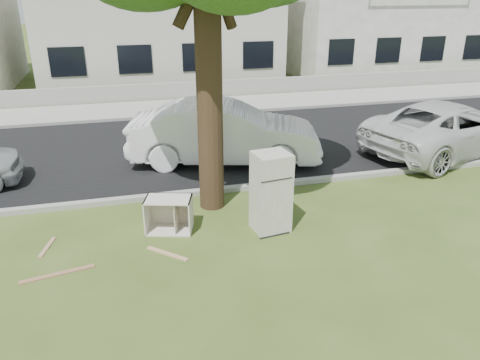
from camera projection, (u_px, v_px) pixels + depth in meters
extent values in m
plane|color=#364B1A|center=(252.00, 243.00, 8.88)|extent=(120.00, 120.00, 0.00)
cube|color=black|center=(198.00, 146.00, 14.24)|extent=(120.00, 7.00, 0.01)
cube|color=gray|center=(223.00, 192.00, 11.07)|extent=(120.00, 0.18, 0.12)
cube|color=gray|center=(182.00, 117.00, 17.42)|extent=(120.00, 0.18, 0.12)
cube|color=gray|center=(177.00, 108.00, 18.71)|extent=(120.00, 2.80, 0.01)
cube|color=gray|center=(171.00, 91.00, 20.01)|extent=(120.00, 0.15, 0.70)
cylinder|color=black|center=(209.00, 89.00, 9.40)|extent=(0.54, 0.54, 5.20)
cube|color=beige|center=(156.00, 6.00, 23.13)|extent=(11.00, 8.00, 7.20)
cube|color=white|center=(373.00, 9.00, 26.03)|extent=(10.00, 8.00, 6.60)
cube|color=#B9B2A7|center=(271.00, 192.00, 9.08)|extent=(0.74, 0.70, 1.61)
cube|color=white|center=(169.00, 215.00, 9.21)|extent=(1.01, 0.78, 0.70)
cube|color=#936547|center=(58.00, 274.00, 7.90)|extent=(1.21, 0.33, 0.02)
cube|color=tan|center=(167.00, 254.00, 8.50)|extent=(0.71, 0.69, 0.02)
cube|color=#A87C5D|center=(47.00, 247.00, 8.72)|extent=(0.25, 0.71, 0.02)
imported|color=white|center=(224.00, 133.00, 12.63)|extent=(5.39, 3.04, 1.68)
imported|color=silver|center=(448.00, 128.00, 13.44)|extent=(5.85, 3.96, 1.49)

